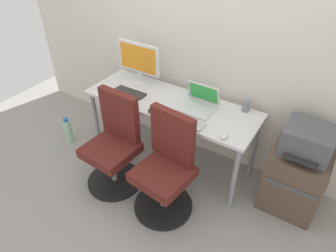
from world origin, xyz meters
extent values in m
plane|color=gray|center=(0.00, 0.00, 0.00)|extent=(5.28, 5.28, 0.00)
cube|color=silver|center=(0.00, 0.38, 1.30)|extent=(4.40, 0.04, 2.60)
cube|color=silver|center=(0.00, 0.00, 0.72)|extent=(1.71, 0.60, 0.03)
cylinder|color=gray|center=(-0.80, -0.25, 0.35)|extent=(0.04, 0.04, 0.70)
cylinder|color=gray|center=(0.80, -0.25, 0.35)|extent=(0.04, 0.04, 0.70)
cylinder|color=gray|center=(-0.80, 0.25, 0.35)|extent=(0.04, 0.04, 0.70)
cylinder|color=gray|center=(0.80, 0.25, 0.35)|extent=(0.04, 0.04, 0.70)
cylinder|color=black|center=(-0.29, -0.59, 0.01)|extent=(0.54, 0.54, 0.03)
cylinder|color=gray|center=(-0.29, -0.59, 0.20)|extent=(0.05, 0.05, 0.34)
cube|color=#591E19|center=(-0.29, -0.59, 0.41)|extent=(0.46, 0.46, 0.09)
cube|color=#591E19|center=(-0.30, -0.40, 0.70)|extent=(0.42, 0.09, 0.48)
cylinder|color=black|center=(0.29, -0.59, 0.01)|extent=(0.54, 0.54, 0.03)
cylinder|color=gray|center=(0.29, -0.59, 0.20)|extent=(0.05, 0.05, 0.34)
cube|color=#591E19|center=(0.29, -0.59, 0.41)|extent=(0.49, 0.49, 0.09)
cube|color=#591E19|center=(0.27, -0.40, 0.70)|extent=(0.43, 0.12, 0.48)
cube|color=brown|center=(1.24, 0.10, 0.31)|extent=(0.47, 0.48, 0.61)
cube|color=#4C4C4C|center=(1.24, -0.15, 0.40)|extent=(0.43, 0.01, 0.04)
cube|color=#515156|center=(1.24, 0.10, 0.73)|extent=(0.38, 0.34, 0.24)
cube|color=#262626|center=(1.24, -0.10, 0.67)|extent=(0.27, 0.06, 0.01)
cylinder|color=#A5D8B2|center=(-1.17, -0.37, 0.14)|extent=(0.09, 0.09, 0.28)
cylinder|color=#2D59B2|center=(-1.17, -0.37, 0.30)|extent=(0.06, 0.06, 0.03)
cylinder|color=silver|center=(-0.48, 0.16, 0.74)|extent=(0.18, 0.18, 0.01)
cylinder|color=silver|center=(-0.48, 0.16, 0.80)|extent=(0.04, 0.04, 0.11)
cube|color=silver|center=(-0.48, 0.16, 1.01)|extent=(0.48, 0.03, 0.31)
cube|color=orange|center=(-0.48, 0.14, 1.01)|extent=(0.43, 0.00, 0.26)
cube|color=silver|center=(0.27, -0.01, 0.74)|extent=(0.31, 0.22, 0.02)
cube|color=silver|center=(0.27, 0.14, 0.85)|extent=(0.31, 0.07, 0.20)
cube|color=green|center=(0.27, 0.13, 0.85)|extent=(0.28, 0.06, 0.17)
cube|color=#2D2D2D|center=(-0.43, -0.08, 0.74)|extent=(0.34, 0.12, 0.02)
cube|color=#B7B7B7|center=(0.29, -0.22, 0.74)|extent=(0.34, 0.12, 0.02)
ellipsoid|color=silver|center=(0.65, -0.23, 0.75)|extent=(0.06, 0.10, 0.03)
ellipsoid|color=#2D2D2D|center=(-0.06, -0.23, 0.75)|extent=(0.06, 0.10, 0.03)
cylinder|color=teal|center=(0.12, 0.22, 0.78)|extent=(0.08, 0.08, 0.09)
cylinder|color=slate|center=(0.66, 0.24, 0.79)|extent=(0.07, 0.07, 0.10)
camera|label=1|loc=(1.31, -2.09, 2.26)|focal=32.34mm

